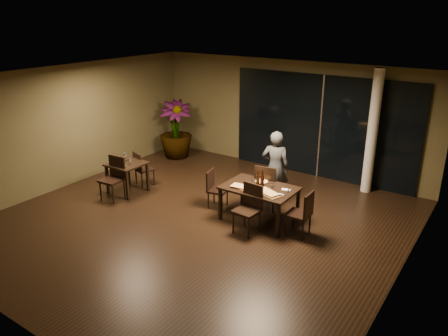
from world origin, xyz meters
TOP-DOWN VIEW (x-y plane):
  - ground at (0.00, 0.00)m, footprint 8.00×8.00m
  - wall_back at (0.00, 4.05)m, footprint 8.00×0.10m
  - wall_front at (0.00, -4.05)m, footprint 8.00×0.10m
  - wall_left at (-4.05, 0.00)m, footprint 0.10×8.00m
  - wall_right at (4.05, 0.00)m, footprint 0.10×8.00m
  - ceiling at (0.00, 0.00)m, footprint 8.00×8.00m
  - window_panel at (1.00, 3.96)m, footprint 5.00×0.06m
  - column at (2.40, 3.65)m, footprint 0.24×0.24m
  - main_table at (1.00, 0.80)m, footprint 1.50×1.00m
  - side_table at (-2.40, 0.30)m, footprint 0.80×0.80m
  - chair_main_far at (0.87, 1.35)m, footprint 0.56×0.56m
  - chair_main_near at (1.09, 0.26)m, footprint 0.50×0.50m
  - chair_main_left at (-0.16, 0.81)m, footprint 0.48×0.48m
  - chair_main_right at (2.05, 0.68)m, footprint 0.44×0.44m
  - chair_side_far at (-2.42, 0.81)m, footprint 0.52×0.52m
  - chair_side_near at (-2.38, -0.13)m, footprint 0.51×0.51m
  - diner at (0.84, 1.79)m, footprint 0.67×0.55m
  - potted_plant at (-3.18, 3.05)m, footprint 1.32×1.32m
  - pizza_board_left at (0.72, 0.57)m, footprint 0.54×0.35m
  - pizza_board_right at (1.30, 0.62)m, footprint 0.69×0.51m
  - oblong_pizza_left at (0.72, 0.57)m, footprint 0.47×0.26m
  - oblong_pizza_right at (1.30, 0.62)m, footprint 0.50×0.37m
  - round_pizza at (0.89, 1.08)m, footprint 0.27×0.27m
  - bottle_a at (0.93, 0.84)m, footprint 0.07×0.07m
  - bottle_b at (1.02, 0.85)m, footprint 0.07×0.07m
  - bottle_c at (0.99, 0.94)m, footprint 0.07×0.07m
  - tumbler_left at (0.78, 0.84)m, footprint 0.07×0.07m
  - tumbler_right at (1.22, 0.95)m, footprint 0.07×0.07m
  - napkin_near at (1.53, 0.67)m, footprint 0.19×0.11m
  - napkin_far at (1.53, 0.97)m, footprint 0.20×0.14m
  - wine_glass_a at (-2.53, 0.41)m, footprint 0.09×0.09m
  - wine_glass_b at (-2.26, 0.28)m, footprint 0.07×0.07m
  - side_napkin at (-2.36, 0.09)m, footprint 0.20×0.16m

SIDE VIEW (x-z plane):
  - ground at x=0.00m, z-range 0.00..0.00m
  - chair_main_left at x=-0.16m, z-range 0.05..0.91m
  - chair_side_far at x=-2.42m, z-range 0.05..0.93m
  - chair_main_right at x=2.05m, z-range 0.05..0.99m
  - chair_main_near at x=1.09m, z-range 0.06..1.05m
  - chair_side_near at x=-2.38m, z-range 0.06..1.08m
  - chair_main_far at x=0.87m, z-range 0.06..1.11m
  - side_table at x=-2.40m, z-range 0.25..1.00m
  - main_table at x=1.00m, z-range 0.30..1.05m
  - pizza_board_left at x=0.72m, z-range 0.75..0.76m
  - pizza_board_right at x=1.30m, z-range 0.75..0.76m
  - round_pizza at x=0.89m, z-range 0.75..0.76m
  - napkin_near at x=1.53m, z-range 0.75..0.76m
  - napkin_far at x=1.53m, z-range 0.75..0.76m
  - side_napkin at x=-2.36m, z-range 0.75..0.76m
  - oblong_pizza_left at x=0.72m, z-range 0.77..0.78m
  - oblong_pizza_right at x=1.30m, z-range 0.77..0.78m
  - tumbler_right at x=1.22m, z-range 0.75..0.83m
  - tumbler_left at x=0.78m, z-range 0.75..0.84m
  - wine_glass_b at x=-2.26m, z-range 0.75..0.91m
  - wine_glass_a at x=-2.53m, z-range 0.75..0.95m
  - potted_plant at x=-3.18m, z-range 0.00..1.71m
  - diner at x=0.84m, z-range 0.00..1.71m
  - bottle_b at x=1.02m, z-range 0.75..1.06m
  - bottle_c at x=0.99m, z-range 0.75..1.07m
  - bottle_a at x=0.93m, z-range 0.75..1.09m
  - window_panel at x=1.00m, z-range 0.00..2.70m
  - wall_back at x=0.00m, z-range 0.00..3.00m
  - wall_front at x=0.00m, z-range 0.00..3.00m
  - wall_left at x=-4.05m, z-range 0.00..3.00m
  - wall_right at x=4.05m, z-range 0.00..3.00m
  - column at x=2.40m, z-range 0.00..3.00m
  - ceiling at x=0.00m, z-range 3.00..3.04m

